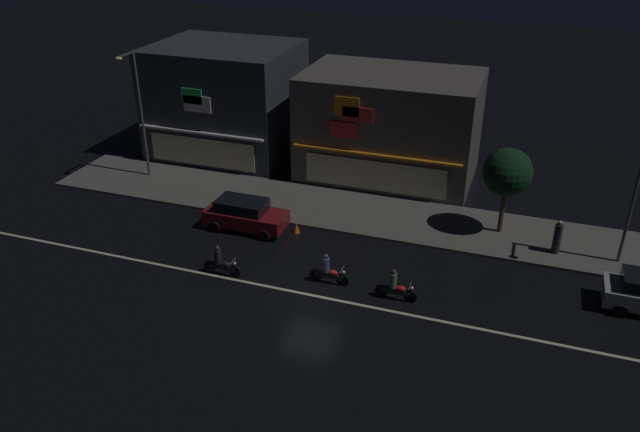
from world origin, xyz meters
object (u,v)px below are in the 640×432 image
at_px(streetlamp_west, 138,106).
at_px(motorcycle_opposite_lane, 328,271).
at_px(streetlamp_mid, 638,184).
at_px(pedestrian_on_sidewalk, 557,238).
at_px(parked_car_near_kerb, 245,214).
at_px(motorcycle_lead, 220,263).
at_px(traffic_cone, 296,228).
at_px(motorcycle_following, 395,287).

distance_m(streetlamp_west, motorcycle_opposite_lane, 16.75).
relative_size(streetlamp_mid, pedestrian_on_sidewalk, 4.02).
bearing_deg(parked_car_near_kerb, motorcycle_opposite_lane, 148.88).
height_order(streetlamp_west, motorcycle_opposite_lane, streetlamp_west).
bearing_deg(motorcycle_lead, streetlamp_mid, 28.10).
distance_m(streetlamp_mid, motorcycle_opposite_lane, 14.47).
bearing_deg(motorcycle_opposite_lane, motorcycle_lead, -172.63).
relative_size(streetlamp_mid, motorcycle_lead, 3.72).
distance_m(streetlamp_mid, pedestrian_on_sidewalk, 4.44).
bearing_deg(traffic_cone, motorcycle_lead, -110.56).
bearing_deg(motorcycle_following, parked_car_near_kerb, 154.10).
xyz_separation_m(motorcycle_following, traffic_cone, (-6.27, 4.25, -0.36)).
distance_m(streetlamp_west, streetlamp_mid, 27.10).
xyz_separation_m(streetlamp_mid, motorcycle_following, (-9.47, -6.25, -3.68)).
relative_size(pedestrian_on_sidewalk, traffic_cone, 3.20).
distance_m(streetlamp_mid, parked_car_near_kerb, 18.92).
height_order(motorcycle_following, traffic_cone, motorcycle_following).
bearing_deg(pedestrian_on_sidewalk, traffic_cone, -18.21).
relative_size(motorcycle_following, motorcycle_opposite_lane, 1.00).
height_order(streetlamp_mid, traffic_cone, streetlamp_mid).
xyz_separation_m(parked_car_near_kerb, traffic_cone, (2.69, 0.51, -0.59)).
distance_m(parked_car_near_kerb, traffic_cone, 2.80).
height_order(pedestrian_on_sidewalk, motorcycle_opposite_lane, pedestrian_on_sidewalk).
height_order(parked_car_near_kerb, traffic_cone, parked_car_near_kerb).
bearing_deg(traffic_cone, streetlamp_west, 162.74).
bearing_deg(motorcycle_opposite_lane, motorcycle_following, -7.98).
bearing_deg(motorcycle_following, traffic_cone, 142.62).
height_order(streetlamp_mid, motorcycle_following, streetlamp_mid).
relative_size(pedestrian_on_sidewalk, motorcycle_lead, 0.92).
xyz_separation_m(streetlamp_mid, pedestrian_on_sidewalk, (-2.90, 0.07, -3.36)).
distance_m(streetlamp_west, pedestrian_on_sidewalk, 24.48).
distance_m(streetlamp_west, motorcycle_following, 19.64).
distance_m(parked_car_near_kerb, motorcycle_lead, 4.53).
bearing_deg(motorcycle_following, streetlamp_west, 152.95).
relative_size(motorcycle_lead, traffic_cone, 3.45).
distance_m(pedestrian_on_sidewalk, motorcycle_opposite_lane, 11.49).
height_order(pedestrian_on_sidewalk, parked_car_near_kerb, pedestrian_on_sidewalk).
distance_m(streetlamp_west, parked_car_near_kerb, 10.24).
height_order(streetlamp_west, streetlamp_mid, streetlamp_west).
distance_m(pedestrian_on_sidewalk, motorcycle_following, 9.13).
bearing_deg(traffic_cone, motorcycle_opposite_lane, -52.26).
relative_size(parked_car_near_kerb, motorcycle_opposite_lane, 2.26).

